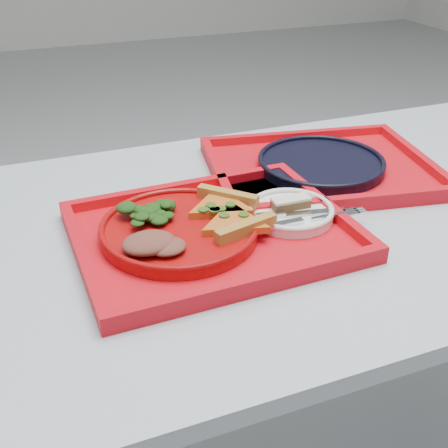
{
  "coord_description": "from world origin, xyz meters",
  "views": [
    {
      "loc": [
        -0.59,
        -0.8,
        1.25
      ],
      "look_at": [
        -0.3,
        -0.05,
        0.78
      ],
      "focal_mm": 45.0,
      "sensor_mm": 36.0,
      "label": 1
    }
  ],
  "objects_px": {
    "tray_far": "(320,171)",
    "navy_plate": "(321,164)",
    "dessert_bar": "(291,203)",
    "dinner_plate": "(179,231)",
    "tray_main": "(213,236)"
  },
  "relations": [
    {
      "from": "tray_main",
      "to": "dinner_plate",
      "type": "xyz_separation_m",
      "value": [
        -0.05,
        0.01,
        0.02
      ]
    },
    {
      "from": "tray_far",
      "to": "tray_main",
      "type": "bearing_deg",
      "value": -141.27
    },
    {
      "from": "navy_plate",
      "to": "dessert_bar",
      "type": "distance_m",
      "value": 0.22
    },
    {
      "from": "dessert_bar",
      "to": "tray_far",
      "type": "bearing_deg",
      "value": 47.63
    },
    {
      "from": "tray_far",
      "to": "navy_plate",
      "type": "bearing_deg",
      "value": 100.11
    },
    {
      "from": "tray_main",
      "to": "tray_far",
      "type": "height_order",
      "value": "same"
    },
    {
      "from": "dessert_bar",
      "to": "navy_plate",
      "type": "bearing_deg",
      "value": 47.63
    },
    {
      "from": "dinner_plate",
      "to": "dessert_bar",
      "type": "relative_size",
      "value": 3.82
    },
    {
      "from": "navy_plate",
      "to": "dessert_bar",
      "type": "height_order",
      "value": "dessert_bar"
    },
    {
      "from": "navy_plate",
      "to": "dessert_bar",
      "type": "bearing_deg",
      "value": -134.17
    },
    {
      "from": "tray_far",
      "to": "navy_plate",
      "type": "height_order",
      "value": "navy_plate"
    },
    {
      "from": "dinner_plate",
      "to": "dessert_bar",
      "type": "distance_m",
      "value": 0.2
    },
    {
      "from": "tray_far",
      "to": "dinner_plate",
      "type": "xyz_separation_m",
      "value": [
        -0.35,
        -0.15,
        0.02
      ]
    },
    {
      "from": "tray_main",
      "to": "navy_plate",
      "type": "relative_size",
      "value": 1.73
    },
    {
      "from": "tray_far",
      "to": "navy_plate",
      "type": "xyz_separation_m",
      "value": [
        0.0,
        0.0,
        0.01
      ]
    }
  ]
}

